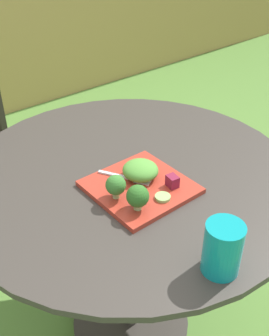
# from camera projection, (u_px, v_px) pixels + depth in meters

# --- Properties ---
(ground_plane) EXTENTS (12.00, 12.00, 0.00)m
(ground_plane) POSITION_uv_depth(u_px,v_px,m) (131.00, 325.00, 1.61)
(ground_plane) COLOR #568438
(patio_table) EXTENTS (0.99, 0.99, 0.73)m
(patio_table) POSITION_uv_depth(u_px,v_px,m) (130.00, 231.00, 1.33)
(patio_table) COLOR #38332D
(patio_table) RESTS_ON ground_plane
(salad_plate) EXTENTS (0.25, 0.25, 0.01)m
(salad_plate) POSITION_uv_depth(u_px,v_px,m) (140.00, 187.00, 1.12)
(salad_plate) COLOR #AD3323
(salad_plate) RESTS_ON patio_table
(drinking_glass) EXTENTS (0.08, 0.08, 0.12)m
(drinking_glass) POSITION_uv_depth(u_px,v_px,m) (222.00, 251.00, 0.86)
(drinking_glass) COLOR #0F8C93
(drinking_glass) RESTS_ON patio_table
(fork) EXTENTS (0.09, 0.14, 0.00)m
(fork) POSITION_uv_depth(u_px,v_px,m) (129.00, 178.00, 1.14)
(fork) COLOR silver
(fork) RESTS_ON salad_plate
(lettuce_mound) EXTENTS (0.10, 0.10, 0.05)m
(lettuce_mound) POSITION_uv_depth(u_px,v_px,m) (140.00, 170.00, 1.13)
(lettuce_mound) COLOR #519338
(lettuce_mound) RESTS_ON salad_plate
(broccoli_floret_0) EXTENTS (0.05, 0.05, 0.07)m
(broccoli_floret_0) POSITION_uv_depth(u_px,v_px,m) (116.00, 185.00, 1.05)
(broccoli_floret_0) COLOR #99B770
(broccoli_floret_0) RESTS_ON salad_plate
(broccoli_floret_1) EXTENTS (0.06, 0.06, 0.07)m
(broccoli_floret_1) POSITION_uv_depth(u_px,v_px,m) (138.00, 196.00, 1.01)
(broccoli_floret_1) COLOR #99B770
(broccoli_floret_1) RESTS_ON salad_plate
(cucumber_slice_0) EXTENTS (0.04, 0.04, 0.01)m
(cucumber_slice_0) POSITION_uv_depth(u_px,v_px,m) (163.00, 197.00, 1.07)
(cucumber_slice_0) COLOR #8EB766
(cucumber_slice_0) RESTS_ON salad_plate
(beet_chunk_0) EXTENTS (0.03, 0.04, 0.03)m
(beet_chunk_0) POSITION_uv_depth(u_px,v_px,m) (172.00, 181.00, 1.10)
(beet_chunk_0) COLOR maroon
(beet_chunk_0) RESTS_ON salad_plate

